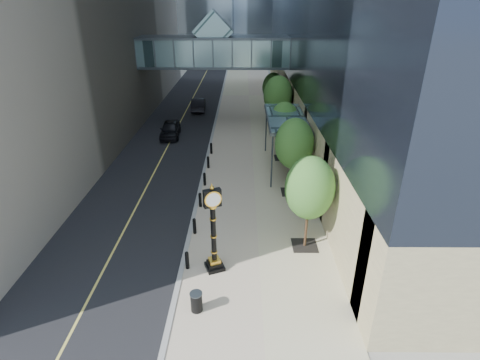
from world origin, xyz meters
name	(u,v)px	position (x,y,z in m)	size (l,w,h in m)	color
ground	(240,282)	(0.00, 0.00, 0.00)	(320.00, 320.00, 0.00)	gray
road	(194,96)	(-7.00, 40.00, 0.01)	(8.00, 180.00, 0.02)	black
sidewalk	(249,96)	(1.00, 40.00, 0.03)	(8.00, 180.00, 0.06)	#B8A78E
curb	(221,96)	(-3.00, 40.00, 0.04)	(0.25, 180.00, 0.07)	gray
skywalk	(214,50)	(-3.00, 28.00, 7.71)	(17.00, 4.20, 5.80)	#456B6E
entrance_canopy	(286,118)	(3.48, 14.00, 4.19)	(3.00, 8.00, 4.38)	#383F44
bollard_row	(203,189)	(-2.70, 9.00, 0.51)	(0.20, 16.20, 0.90)	black
street_trees	(285,117)	(3.60, 16.01, 3.71)	(2.88, 28.54, 5.91)	black
street_clock	(214,235)	(-1.31, 1.00, 2.11)	(1.15, 1.15, 4.72)	black
trash_bin	(196,302)	(-1.90, -1.89, 0.51)	(0.52, 0.52, 0.90)	black
pedestrian	(293,163)	(4.05, 12.53, 1.03)	(0.70, 0.46, 1.93)	#ADA99F
car_near	(170,129)	(-7.20, 21.77, 0.80)	(1.84, 4.57, 1.56)	black
car_far	(198,104)	(-5.43, 31.81, 0.78)	(1.62, 4.64, 1.53)	black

